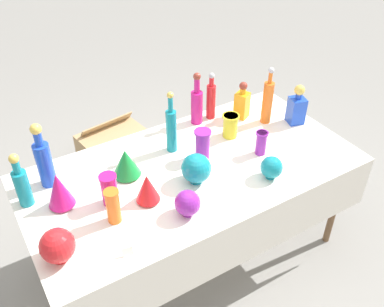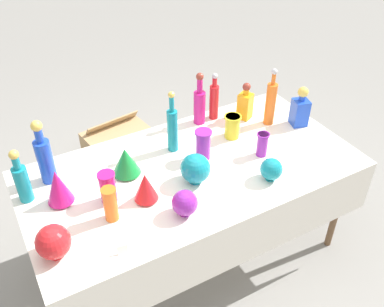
# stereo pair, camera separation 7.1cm
# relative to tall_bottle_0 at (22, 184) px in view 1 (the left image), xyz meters

# --- Properties ---
(ground_plane) EXTENTS (40.00, 40.00, 0.00)m
(ground_plane) POSITION_rel_tall_bottle_0_xyz_m (0.90, -0.19, -0.89)
(ground_plane) COLOR gray
(display_table) EXTENTS (1.95, 1.00, 0.76)m
(display_table) POSITION_rel_tall_bottle_0_xyz_m (0.90, -0.23, -0.19)
(display_table) COLOR white
(display_table) RESTS_ON ground
(tall_bottle_0) EXTENTS (0.08, 0.08, 0.32)m
(tall_bottle_0) POSITION_rel_tall_bottle_0_xyz_m (0.00, 0.00, 0.00)
(tall_bottle_0) COLOR teal
(tall_bottle_0) RESTS_ON display_table
(tall_bottle_1) EXTENTS (0.06, 0.06, 0.33)m
(tall_bottle_1) POSITION_rel_tall_bottle_0_xyz_m (1.29, 0.21, 0.01)
(tall_bottle_1) COLOR red
(tall_bottle_1) RESTS_ON display_table
(tall_bottle_2) EXTENTS (0.07, 0.07, 0.40)m
(tall_bottle_2) POSITION_rel_tall_bottle_0_xyz_m (1.58, -0.03, 0.03)
(tall_bottle_2) COLOR orange
(tall_bottle_2) RESTS_ON display_table
(tall_bottle_3) EXTENTS (0.08, 0.08, 0.36)m
(tall_bottle_3) POSITION_rel_tall_bottle_0_xyz_m (1.18, 0.21, 0.01)
(tall_bottle_3) COLOR #C61972
(tall_bottle_3) RESTS_ON display_table
(tall_bottle_4) EXTENTS (0.09, 0.09, 0.39)m
(tall_bottle_4) POSITION_rel_tall_bottle_0_xyz_m (0.15, 0.10, 0.03)
(tall_bottle_4) COLOR blue
(tall_bottle_4) RESTS_ON display_table
(tall_bottle_5) EXTENTS (0.06, 0.06, 0.40)m
(tall_bottle_5) POSITION_rel_tall_bottle_0_xyz_m (0.88, 0.02, 0.03)
(tall_bottle_5) COLOR teal
(tall_bottle_5) RESTS_ON display_table
(square_decanter_0) EXTENTS (0.12, 0.12, 0.28)m
(square_decanter_0) POSITION_rel_tall_bottle_0_xyz_m (1.74, -0.14, -0.01)
(square_decanter_0) COLOR blue
(square_decanter_0) RESTS_ON display_table
(square_decanter_1) EXTENTS (0.11, 0.11, 0.26)m
(square_decanter_1) POSITION_rel_tall_bottle_0_xyz_m (1.47, 0.10, -0.02)
(square_decanter_1) COLOR orange
(square_decanter_1) RESTS_ON display_table
(slender_vase_0) EXTENTS (0.09, 0.09, 0.18)m
(slender_vase_0) POSITION_rel_tall_bottle_0_xyz_m (0.38, -0.23, -0.03)
(slender_vase_0) COLOR #C61972
(slender_vase_0) RESTS_ON display_table
(slender_vase_1) EXTENTS (0.11, 0.11, 0.16)m
(slender_vase_1) POSITION_rel_tall_bottle_0_xyz_m (1.27, -0.05, -0.05)
(slender_vase_1) COLOR yellow
(slender_vase_1) RESTS_ON display_table
(slender_vase_2) EXTENTS (0.10, 0.10, 0.19)m
(slender_vase_2) POSITION_rel_tall_bottle_0_xyz_m (1.00, -0.14, -0.03)
(slender_vase_2) COLOR purple
(slender_vase_2) RESTS_ON display_table
(slender_vase_3) EXTENTS (0.08, 0.08, 0.19)m
(slender_vase_3) POSITION_rel_tall_bottle_0_xyz_m (0.35, -0.36, -0.03)
(slender_vase_3) COLOR orange
(slender_vase_3) RESTS_ON display_table
(slender_vase_4) EXTENTS (0.08, 0.08, 0.15)m
(slender_vase_4) POSITION_rel_tall_bottle_0_xyz_m (1.32, -0.29, -0.05)
(slender_vase_4) COLOR purple
(slender_vase_4) RESTS_ON display_table
(fluted_vase_0) EXTENTS (0.16, 0.16, 0.17)m
(fluted_vase_0) POSITION_rel_tall_bottle_0_xyz_m (0.54, -0.06, -0.04)
(fluted_vase_0) COLOR #198C38
(fluted_vase_0) RESTS_ON display_table
(fluted_vase_1) EXTENTS (0.14, 0.14, 0.21)m
(fluted_vase_1) POSITION_rel_tall_bottle_0_xyz_m (0.15, -0.11, -0.02)
(fluted_vase_1) COLOR #C61972
(fluted_vase_1) RESTS_ON display_table
(fluted_vase_2) EXTENTS (0.13, 0.13, 0.17)m
(fluted_vase_2) POSITION_rel_tall_bottle_0_xyz_m (0.55, -0.31, -0.04)
(fluted_vase_2) COLOR red
(fluted_vase_2) RESTS_ON display_table
(round_bowl_0) EXTENTS (0.13, 0.13, 0.14)m
(round_bowl_0) POSITION_rel_tall_bottle_0_xyz_m (0.68, -0.51, -0.06)
(round_bowl_0) COLOR purple
(round_bowl_0) RESTS_ON display_table
(round_bowl_1) EXTENTS (0.13, 0.13, 0.13)m
(round_bowl_1) POSITION_rel_tall_bottle_0_xyz_m (1.23, -0.50, -0.06)
(round_bowl_1) COLOR teal
(round_bowl_1) RESTS_ON display_table
(round_bowl_2) EXTENTS (0.17, 0.17, 0.18)m
(round_bowl_2) POSITION_rel_tall_bottle_0_xyz_m (0.85, -0.31, -0.04)
(round_bowl_2) COLOR teal
(round_bowl_2) RESTS_ON display_table
(round_bowl_3) EXTENTS (0.16, 0.16, 0.17)m
(round_bowl_3) POSITION_rel_tall_bottle_0_xyz_m (0.04, -0.45, -0.04)
(round_bowl_3) COLOR red
(round_bowl_3) RESTS_ON display_table
(price_tag_left) EXTENTS (0.05, 0.02, 0.05)m
(price_tag_left) POSITION_rel_tall_bottle_0_xyz_m (0.31, -0.59, -0.11)
(price_tag_left) COLOR white
(price_tag_left) RESTS_ON display_table
(cardboard_box_behind_left) EXTENTS (0.61, 0.50, 0.33)m
(cardboard_box_behind_left) POSITION_rel_tall_bottle_0_xyz_m (0.88, 1.08, -0.76)
(cardboard_box_behind_left) COLOR tan
(cardboard_box_behind_left) RESTS_ON ground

